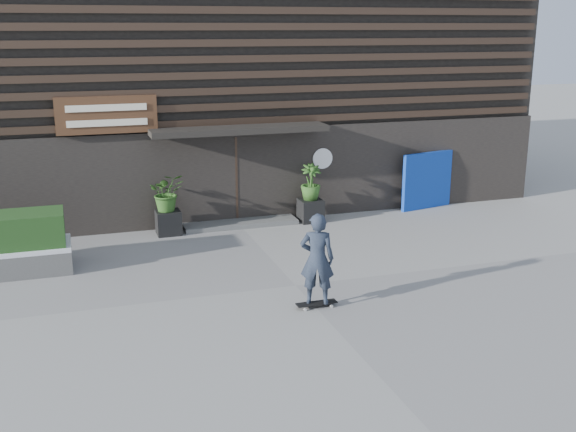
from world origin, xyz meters
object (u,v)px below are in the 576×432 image
object	(u,v)px
planter_pot_left	(168,222)
blue_tarp	(427,180)
planter_pot_right	(311,210)
skateboarder	(317,259)

from	to	relation	value
planter_pot_left	blue_tarp	distance (m)	7.46
planter_pot_right	skateboarder	world-z (taller)	skateboarder
planter_pot_right	blue_tarp	bearing A→B (deg)	4.71
blue_tarp	skateboarder	world-z (taller)	skateboarder
blue_tarp	skateboarder	size ratio (longest dim) A/B	0.95
blue_tarp	planter_pot_right	bearing A→B (deg)	171.48
planter_pot_left	planter_pot_right	xyz separation A→B (m)	(3.80, 0.00, 0.00)
planter_pot_left	planter_pot_right	distance (m)	3.80
planter_pot_right	blue_tarp	size ratio (longest dim) A/B	0.35
blue_tarp	skateboarder	bearing A→B (deg)	-146.42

